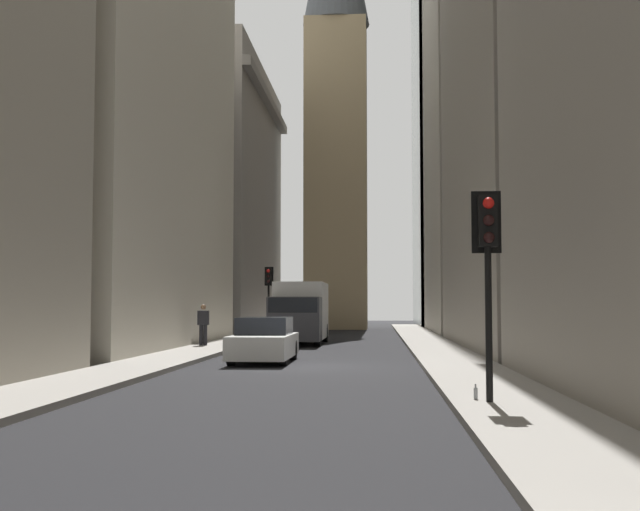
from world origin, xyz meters
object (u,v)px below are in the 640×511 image
Objects in this scene: sedan_white at (264,341)px; pedestrian at (203,323)px; delivery_truck at (300,312)px; traffic_light_midblock at (269,284)px; discarded_bottle at (476,393)px; traffic_light_foreground at (488,246)px.

sedan_white is 8.35m from pedestrian.
delivery_truck reaches higher than sedan_white.
traffic_light_midblock reaches higher than discarded_bottle.
pedestrian reaches higher than sedan_white.
sedan_white is at bearing -180.00° from delivery_truck.
traffic_light_foreground is 33.40m from traffic_light_midblock.
pedestrian is 20.20m from discarded_bottle.
traffic_light_foreground reaches higher than pedestrian.
sedan_white reaches higher than discarded_bottle.
pedestrian is (7.53, 3.58, 0.39)m from sedan_white.
discarded_bottle is at bearing 27.47° from traffic_light_foreground.
delivery_truck is 23.51m from traffic_light_foreground.
delivery_truck is at bearing -39.63° from pedestrian.
delivery_truck is 3.84× the size of pedestrian.
traffic_light_midblock is at bearing 16.07° from delivery_truck.
pedestrian is (18.51, 9.04, -1.78)m from traffic_light_foreground.
sedan_white is 11.85m from discarded_bottle.
delivery_truck is 1.76× the size of traffic_light_foreground.
pedestrian is at bearing 26.02° from discarded_bottle.
discarded_bottle is at bearing -165.92° from traffic_light_midblock.
traffic_light_foreground is 2.62m from discarded_bottle.
traffic_light_foreground is (-22.83, -5.47, 1.38)m from delivery_truck.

